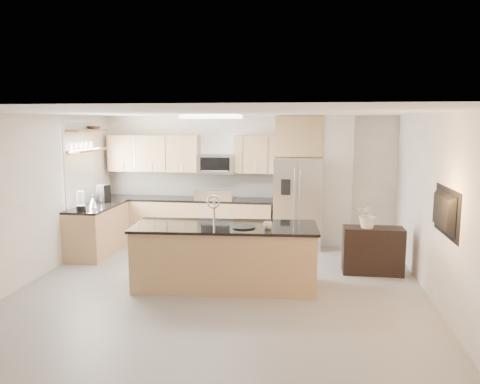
% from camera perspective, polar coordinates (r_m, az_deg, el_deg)
% --- Properties ---
extents(floor, '(6.50, 6.50, 0.00)m').
position_cam_1_polar(floor, '(6.90, -2.72, -12.50)').
color(floor, gray).
rests_on(floor, ground).
extents(ceiling, '(6.00, 6.50, 0.02)m').
position_cam_1_polar(ceiling, '(6.44, -2.89, 9.64)').
color(ceiling, white).
rests_on(ceiling, wall_back).
extents(wall_back, '(6.00, 0.02, 2.60)m').
position_cam_1_polar(wall_back, '(9.72, 0.86, 1.60)').
color(wall_back, white).
rests_on(wall_back, floor).
extents(wall_front, '(6.00, 0.02, 2.60)m').
position_cam_1_polar(wall_front, '(3.51, -13.20, -11.29)').
color(wall_front, white).
rests_on(wall_front, floor).
extents(wall_left, '(0.02, 6.50, 2.60)m').
position_cam_1_polar(wall_left, '(7.70, -25.30, -1.07)').
color(wall_left, white).
rests_on(wall_left, floor).
extents(wall_right, '(0.02, 6.50, 2.60)m').
position_cam_1_polar(wall_right, '(6.66, 23.45, -2.34)').
color(wall_right, white).
rests_on(wall_right, floor).
extents(back_counter, '(3.55, 0.66, 1.44)m').
position_cam_1_polar(back_counter, '(9.78, -6.54, -3.33)').
color(back_counter, tan).
rests_on(back_counter, floor).
extents(left_counter, '(0.66, 1.50, 0.92)m').
position_cam_1_polar(left_counter, '(9.28, -16.98, -4.38)').
color(left_counter, tan).
rests_on(left_counter, floor).
extents(range, '(0.76, 0.64, 1.14)m').
position_cam_1_polar(range, '(9.63, -2.95, -3.46)').
color(range, black).
rests_on(range, floor).
extents(upper_cabinets, '(3.50, 0.33, 0.75)m').
position_cam_1_polar(upper_cabinets, '(9.76, -6.89, 4.67)').
color(upper_cabinets, '#A87F5B').
rests_on(upper_cabinets, wall_back).
extents(microwave, '(0.76, 0.40, 0.40)m').
position_cam_1_polar(microwave, '(9.58, -2.86, 3.48)').
color(microwave, '#B9B9BB').
rests_on(microwave, upper_cabinets).
extents(refrigerator, '(0.92, 0.78, 1.78)m').
position_cam_1_polar(refrigerator, '(9.33, 7.03, -1.30)').
color(refrigerator, '#B9B9BB').
rests_on(refrigerator, floor).
extents(partition_column, '(0.60, 0.30, 2.60)m').
position_cam_1_polar(partition_column, '(9.51, 11.69, 1.27)').
color(partition_column, beige).
rests_on(partition_column, floor).
extents(window, '(0.04, 1.15, 1.65)m').
position_cam_1_polar(window, '(9.23, -19.01, 2.95)').
color(window, white).
rests_on(window, wall_left).
extents(shelf_lower, '(0.30, 1.20, 0.04)m').
position_cam_1_polar(shelf_lower, '(9.24, -18.11, 4.87)').
color(shelf_lower, '#935A3B').
rests_on(shelf_lower, wall_left).
extents(shelf_upper, '(0.30, 1.20, 0.04)m').
position_cam_1_polar(shelf_upper, '(9.22, -18.22, 7.16)').
color(shelf_upper, '#935A3B').
rests_on(shelf_upper, wall_left).
extents(ceiling_fixture, '(1.00, 0.50, 0.06)m').
position_cam_1_polar(ceiling_fixture, '(8.08, -3.49, 9.13)').
color(ceiling_fixture, white).
rests_on(ceiling_fixture, ceiling).
extents(island, '(2.80, 1.17, 1.37)m').
position_cam_1_polar(island, '(7.11, -1.84, -7.78)').
color(island, tan).
rests_on(island, floor).
extents(credenza, '(0.97, 0.41, 0.77)m').
position_cam_1_polar(credenza, '(8.03, 15.88, -6.87)').
color(credenza, black).
rests_on(credenza, floor).
extents(cup, '(0.16, 0.16, 0.10)m').
position_cam_1_polar(cup, '(6.77, 3.39, -4.06)').
color(cup, silver).
rests_on(cup, island).
extents(platter, '(0.38, 0.38, 0.02)m').
position_cam_1_polar(platter, '(6.83, 0.43, -4.29)').
color(platter, black).
rests_on(platter, island).
extents(blender, '(0.16, 0.16, 0.36)m').
position_cam_1_polar(blender, '(8.63, -18.84, -1.24)').
color(blender, black).
rests_on(blender, left_counter).
extents(kettle, '(0.18, 0.18, 0.23)m').
position_cam_1_polar(kettle, '(8.95, -17.47, -1.20)').
color(kettle, '#B9B9BB').
rests_on(kettle, left_counter).
extents(coffee_maker, '(0.22, 0.25, 0.34)m').
position_cam_1_polar(coffee_maker, '(9.51, -16.30, -0.22)').
color(coffee_maker, black).
rests_on(coffee_maker, left_counter).
extents(bowl, '(0.42, 0.42, 0.08)m').
position_cam_1_polar(bowl, '(9.51, -17.37, 7.58)').
color(bowl, '#B9B9BB').
rests_on(bowl, shelf_upper).
extents(flower_vase, '(0.71, 0.65, 0.67)m').
position_cam_1_polar(flower_vase, '(7.80, 15.46, -1.87)').
color(flower_vase, beige).
rests_on(flower_vase, credenza).
extents(television, '(0.14, 1.08, 0.62)m').
position_cam_1_polar(television, '(6.44, 23.16, -2.22)').
color(television, black).
rests_on(television, wall_right).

